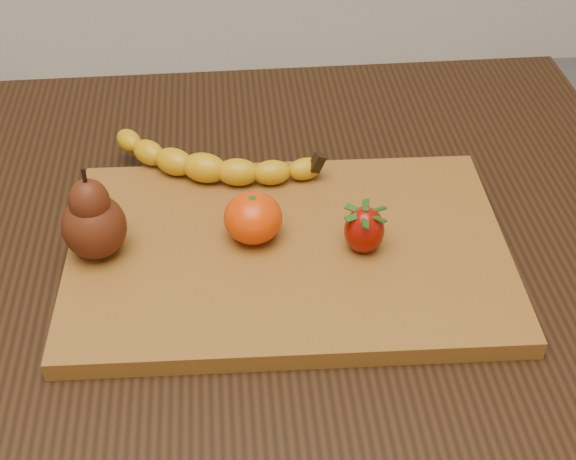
{
  "coord_description": "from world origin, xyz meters",
  "views": [
    {
      "loc": [
        0.01,
        -0.69,
        1.32
      ],
      "look_at": [
        0.07,
        -0.06,
        0.8
      ],
      "focal_mm": 50.0,
      "sensor_mm": 36.0,
      "label": 1
    }
  ],
  "objects_px": {
    "cutting_board": "(288,252)",
    "mandarin": "(253,218)",
    "table": "(223,289)",
    "pear": "(91,212)"
  },
  "relations": [
    {
      "from": "cutting_board",
      "to": "mandarin",
      "type": "bearing_deg",
      "value": 157.3
    },
    {
      "from": "table",
      "to": "cutting_board",
      "type": "bearing_deg",
      "value": -42.54
    },
    {
      "from": "table",
      "to": "mandarin",
      "type": "bearing_deg",
      "value": -53.53
    },
    {
      "from": "table",
      "to": "mandarin",
      "type": "distance_m",
      "value": 0.16
    },
    {
      "from": "cutting_board",
      "to": "mandarin",
      "type": "xyz_separation_m",
      "value": [
        -0.03,
        0.02,
        0.04
      ]
    },
    {
      "from": "pear",
      "to": "table",
      "type": "bearing_deg",
      "value": 24.63
    },
    {
      "from": "mandarin",
      "to": "cutting_board",
      "type": "bearing_deg",
      "value": -24.72
    },
    {
      "from": "table",
      "to": "cutting_board",
      "type": "height_order",
      "value": "cutting_board"
    },
    {
      "from": "table",
      "to": "cutting_board",
      "type": "relative_size",
      "value": 2.22
    },
    {
      "from": "cutting_board",
      "to": "pear",
      "type": "xyz_separation_m",
      "value": [
        -0.19,
        0.01,
        0.06
      ]
    }
  ]
}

